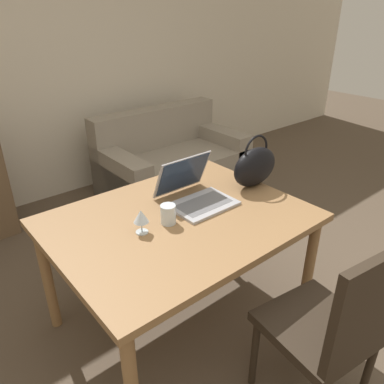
{
  "coord_description": "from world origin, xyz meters",
  "views": [
    {
      "loc": [
        -1.04,
        -0.73,
        1.76
      ],
      "look_at": [
        0.11,
        0.65,
        0.86
      ],
      "focal_mm": 35.0,
      "sensor_mm": 36.0,
      "label": 1
    }
  ],
  "objects_px": {
    "laptop": "(193,190)",
    "drinking_glass": "(168,214)",
    "wine_glass": "(141,217)",
    "handbag": "(255,166)",
    "couch": "(171,164)",
    "chair": "(334,325)"
  },
  "relations": [
    {
      "from": "laptop",
      "to": "handbag",
      "type": "distance_m",
      "value": 0.44
    },
    {
      "from": "chair",
      "to": "wine_glass",
      "type": "height_order",
      "value": "chair"
    },
    {
      "from": "wine_glass",
      "to": "handbag",
      "type": "distance_m",
      "value": 0.85
    },
    {
      "from": "chair",
      "to": "couch",
      "type": "distance_m",
      "value": 2.56
    },
    {
      "from": "laptop",
      "to": "wine_glass",
      "type": "distance_m",
      "value": 0.43
    },
    {
      "from": "chair",
      "to": "drinking_glass",
      "type": "relative_size",
      "value": 9.31
    },
    {
      "from": "chair",
      "to": "wine_glass",
      "type": "bearing_deg",
      "value": 122.51
    },
    {
      "from": "chair",
      "to": "couch",
      "type": "relative_size",
      "value": 0.68
    },
    {
      "from": "couch",
      "to": "handbag",
      "type": "bearing_deg",
      "value": -107.22
    },
    {
      "from": "laptop",
      "to": "drinking_glass",
      "type": "distance_m",
      "value": 0.29
    },
    {
      "from": "wine_glass",
      "to": "drinking_glass",
      "type": "bearing_deg",
      "value": -3.96
    },
    {
      "from": "drinking_glass",
      "to": "laptop",
      "type": "bearing_deg",
      "value": 23.06
    },
    {
      "from": "wine_glass",
      "to": "handbag",
      "type": "xyz_separation_m",
      "value": [
        0.85,
        0.02,
        0.04
      ]
    },
    {
      "from": "couch",
      "to": "drinking_glass",
      "type": "height_order",
      "value": "drinking_glass"
    },
    {
      "from": "couch",
      "to": "wine_glass",
      "type": "distance_m",
      "value": 2.07
    },
    {
      "from": "chair",
      "to": "drinking_glass",
      "type": "distance_m",
      "value": 0.92
    },
    {
      "from": "laptop",
      "to": "handbag",
      "type": "height_order",
      "value": "handbag"
    },
    {
      "from": "wine_glass",
      "to": "handbag",
      "type": "height_order",
      "value": "handbag"
    },
    {
      "from": "drinking_glass",
      "to": "chair",
      "type": "bearing_deg",
      "value": -74.29
    },
    {
      "from": "handbag",
      "to": "drinking_glass",
      "type": "bearing_deg",
      "value": -177.72
    },
    {
      "from": "chair",
      "to": "handbag",
      "type": "relative_size",
      "value": 2.83
    },
    {
      "from": "couch",
      "to": "handbag",
      "type": "relative_size",
      "value": 4.19
    }
  ]
}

